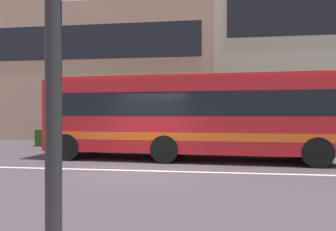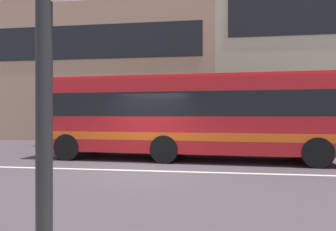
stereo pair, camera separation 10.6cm
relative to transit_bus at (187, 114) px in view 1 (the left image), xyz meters
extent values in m
plane|color=#433A41|center=(-1.30, -2.62, -1.75)|extent=(160.00, 160.00, 0.00)
cube|color=silver|center=(-1.30, -2.62, -1.75)|extent=(60.00, 0.16, 0.01)
cube|color=#204716|center=(-1.27, 4.01, -1.29)|extent=(14.44, 1.10, 0.92)
cube|color=tan|center=(-8.47, 12.75, 3.87)|extent=(19.44, 11.35, 11.25)
cube|color=black|center=(-8.47, 7.06, 4.77)|extent=(17.88, 0.04, 2.25)
cube|color=red|center=(0.00, 0.00, -0.05)|extent=(10.89, 3.10, 2.71)
cube|color=black|center=(0.00, 0.00, 0.36)|extent=(10.25, 3.08, 0.87)
cube|color=#E55A17|center=(0.00, 0.00, -0.79)|extent=(10.68, 3.11, 0.28)
cube|color=red|center=(0.00, 0.00, 1.37)|extent=(10.44, 2.66, 0.12)
cylinder|color=black|center=(4.44, 0.97, -1.25)|extent=(1.01, 0.33, 1.00)
cylinder|color=black|center=(4.33, -1.40, -1.25)|extent=(1.01, 0.33, 1.00)
cylinder|color=black|center=(-0.60, 1.22, -1.25)|extent=(1.01, 0.33, 1.00)
cylinder|color=black|center=(-0.72, -1.15, -1.25)|extent=(1.01, 0.33, 1.00)
cylinder|color=black|center=(-4.33, 1.40, -1.25)|extent=(1.01, 0.33, 1.00)
cylinder|color=black|center=(-4.44, -0.97, -1.25)|extent=(1.01, 0.33, 1.00)
cylinder|color=black|center=(-0.54, -9.19, 0.51)|extent=(0.14, 0.14, 4.23)
camera|label=1|loc=(0.74, -11.56, -0.03)|focal=31.70mm
camera|label=2|loc=(0.85, -11.55, -0.03)|focal=31.70mm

